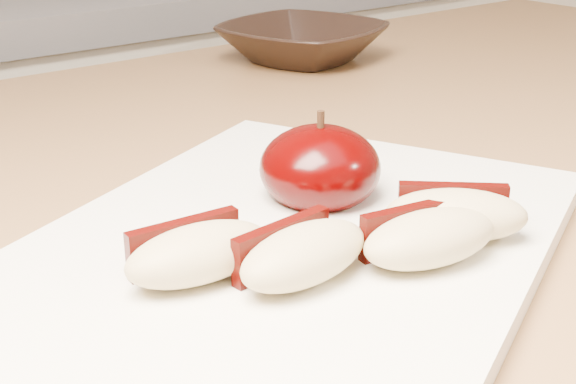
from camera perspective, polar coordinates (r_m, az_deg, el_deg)
cutting_board at (r=0.41m, az=0.00°, el=-4.10°), size 0.39×0.35×0.01m
apple_half at (r=0.45m, az=2.29°, el=1.72°), size 0.07×0.07×0.06m
apple_wedge_a at (r=0.36m, az=-6.48°, el=-4.29°), size 0.07×0.04×0.03m
apple_wedge_b at (r=0.36m, az=0.99°, el=-4.40°), size 0.07×0.04×0.03m
apple_wedge_c at (r=0.38m, az=9.91°, el=-3.17°), size 0.08×0.05×0.03m
apple_wedge_d at (r=0.41m, az=11.83°, el=-1.53°), size 0.08×0.07×0.03m
bowl at (r=0.83m, az=1.01°, el=10.59°), size 0.19×0.19×0.04m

